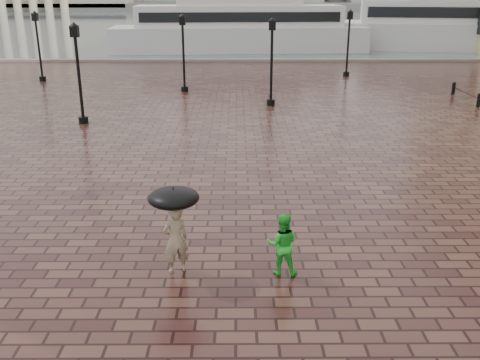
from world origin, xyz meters
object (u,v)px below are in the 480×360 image
object	(u,v)px
adult_pedestrian	(176,239)
ferry_near	(239,26)
ferry_far	(473,22)
child_pedestrian	(282,244)
street_lamps	(190,53)

from	to	relation	value
adult_pedestrian	ferry_near	distance (m)	43.85
ferry_far	adult_pedestrian	bearing A→B (deg)	-108.03
adult_pedestrian	child_pedestrian	xyz separation A→B (m)	(2.34, -0.11, -0.07)
street_lamps	ferry_near	size ratio (longest dim) A/B	0.86
adult_pedestrian	ferry_near	size ratio (longest dim) A/B	0.06
ferry_near	ferry_far	bearing A→B (deg)	-1.52
street_lamps	ferry_far	xyz separation A→B (m)	(26.31, 23.20, 0.36)
street_lamps	ferry_near	bearing A→B (deg)	82.37
child_pedestrian	adult_pedestrian	bearing A→B (deg)	2.78
street_lamps	ferry_near	xyz separation A→B (m)	(2.99, 22.30, 0.11)
street_lamps	child_pedestrian	distance (m)	21.99
street_lamps	adult_pedestrian	xyz separation A→B (m)	(1.43, -21.49, -1.54)
street_lamps	adult_pedestrian	size ratio (longest dim) A/B	13.74
child_pedestrian	ferry_near	world-z (taller)	ferry_near
street_lamps	child_pedestrian	size ratio (longest dim) A/B	15.07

